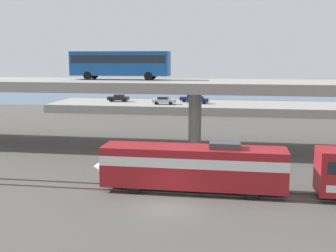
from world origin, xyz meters
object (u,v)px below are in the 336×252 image
at_px(parked_car_0, 118,98).
at_px(transit_bus_on_overpass, 120,63).
at_px(train_locomotive, 184,165).
at_px(parked_car_2, 164,100).
at_px(parked_car_3, 191,98).
at_px(parked_car_1, 198,100).

bearing_deg(parked_car_0, transit_bus_on_overpass, 106.25).
relative_size(train_locomotive, transit_bus_on_overpass, 1.31).
distance_m(train_locomotive, parked_car_2, 49.25).
height_order(transit_bus_on_overpass, parked_car_0, transit_bus_on_overpass).
distance_m(train_locomotive, parked_car_3, 54.09).
bearing_deg(parked_car_0, parked_car_1, 175.37).
xyz_separation_m(parked_car_2, parked_car_3, (4.85, 5.60, 0.00)).
bearing_deg(transit_bus_on_overpass, train_locomotive, 119.97).
height_order(train_locomotive, transit_bus_on_overpass, transit_bus_on_overpass).
xyz_separation_m(parked_car_0, parked_car_2, (10.21, -3.70, 0.00)).
xyz_separation_m(parked_car_1, parked_car_2, (-6.52, -2.35, 0.00)).
relative_size(parked_car_1, parked_car_3, 0.88).
xyz_separation_m(transit_bus_on_overpass, parked_car_0, (-10.11, 34.70, -7.74)).
bearing_deg(parked_car_2, parked_car_1, 19.79).
height_order(train_locomotive, parked_car_3, train_locomotive).
distance_m(transit_bus_on_overpass, parked_car_2, 31.95).
xyz_separation_m(transit_bus_on_overpass, parked_car_2, (0.10, 31.00, -7.74)).
height_order(train_locomotive, parked_car_1, train_locomotive).
relative_size(train_locomotive, parked_car_1, 3.81).
height_order(train_locomotive, parked_car_2, train_locomotive).
height_order(parked_car_1, parked_car_3, same).
distance_m(parked_car_1, parked_car_3, 3.66).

